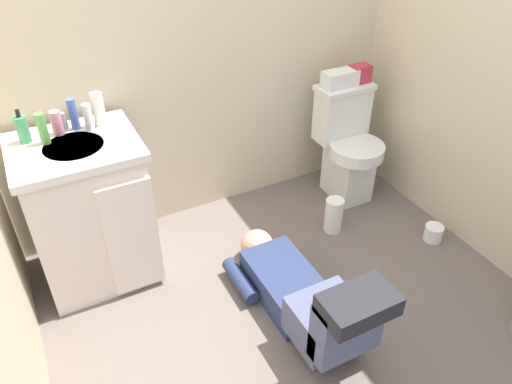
% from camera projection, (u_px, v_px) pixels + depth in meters
% --- Properties ---
extents(ground_plane, '(2.89, 3.03, 0.04)m').
position_uv_depth(ground_plane, '(290.00, 306.00, 2.58)').
color(ground_plane, '#685B54').
extents(wall_back, '(2.55, 0.08, 2.40)m').
position_uv_depth(wall_back, '(199.00, 19.00, 2.63)').
color(wall_back, beige).
rests_on(wall_back, ground_plane).
extents(toilet, '(0.36, 0.46, 0.75)m').
position_uv_depth(toilet, '(347.00, 145.00, 3.19)').
color(toilet, silver).
rests_on(toilet, ground_plane).
extents(vanity_cabinet, '(0.60, 0.53, 0.82)m').
position_uv_depth(vanity_cabinet, '(90.00, 212.00, 2.53)').
color(vanity_cabinet, silver).
rests_on(vanity_cabinet, ground_plane).
extents(faucet, '(0.02, 0.02, 0.10)m').
position_uv_depth(faucet, '(65.00, 122.00, 2.37)').
color(faucet, silver).
rests_on(faucet, vanity_cabinet).
extents(person_plumber, '(0.39, 1.06, 0.52)m').
position_uv_depth(person_plumber, '(304.00, 296.00, 2.37)').
color(person_plumber, navy).
rests_on(person_plumber, ground_plane).
extents(tissue_box, '(0.22, 0.11, 0.10)m').
position_uv_depth(tissue_box, '(340.00, 79.00, 2.99)').
color(tissue_box, silver).
rests_on(tissue_box, toilet).
extents(toiletry_bag, '(0.12, 0.09, 0.11)m').
position_uv_depth(toiletry_bag, '(360.00, 74.00, 3.04)').
color(toiletry_bag, '#B22D3F').
rests_on(toiletry_bag, toilet).
extents(soap_dispenser, '(0.06, 0.06, 0.17)m').
position_uv_depth(soap_dispenser, '(23.00, 129.00, 2.27)').
color(soap_dispenser, '#3D905C').
rests_on(soap_dispenser, vanity_cabinet).
extents(bottle_green, '(0.04, 0.04, 0.15)m').
position_uv_depth(bottle_green, '(42.00, 129.00, 2.26)').
color(bottle_green, '#53A048').
rests_on(bottle_green, vanity_cabinet).
extents(bottle_pink, '(0.05, 0.05, 0.12)m').
position_uv_depth(bottle_pink, '(57.00, 123.00, 2.34)').
color(bottle_pink, pink).
rests_on(bottle_pink, vanity_cabinet).
extents(bottle_blue, '(0.04, 0.04, 0.16)m').
position_uv_depth(bottle_blue, '(73.00, 114.00, 2.37)').
color(bottle_blue, '#4363B3').
rests_on(bottle_blue, vanity_cabinet).
extents(bottle_clear, '(0.04, 0.04, 0.14)m').
position_uv_depth(bottle_clear, '(88.00, 117.00, 2.37)').
color(bottle_clear, silver).
rests_on(bottle_clear, vanity_cabinet).
extents(bottle_white, '(0.06, 0.06, 0.17)m').
position_uv_depth(bottle_white, '(99.00, 109.00, 2.40)').
color(bottle_white, white).
rests_on(bottle_white, vanity_cabinet).
extents(paper_towel_roll, '(0.11, 0.11, 0.23)m').
position_uv_depth(paper_towel_roll, '(334.00, 215.00, 2.99)').
color(paper_towel_roll, white).
rests_on(paper_towel_roll, ground_plane).
extents(toilet_paper_roll, '(0.11, 0.11, 0.10)m').
position_uv_depth(toilet_paper_roll, '(433.00, 233.00, 2.96)').
color(toilet_paper_roll, white).
rests_on(toilet_paper_roll, ground_plane).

